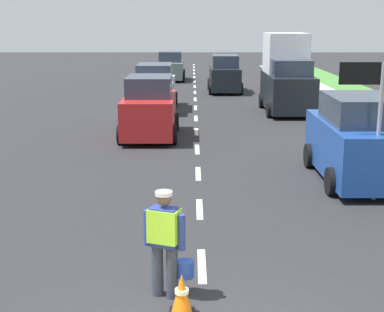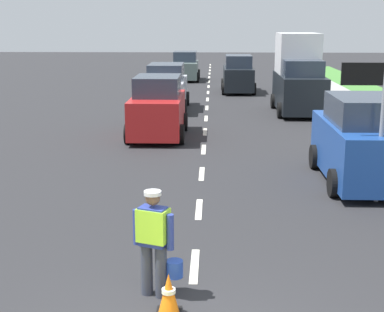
{
  "view_description": "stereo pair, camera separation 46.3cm",
  "coord_description": "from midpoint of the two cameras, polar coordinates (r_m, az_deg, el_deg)",
  "views": [
    {
      "loc": [
        -0.17,
        -6.32,
        4.11
      ],
      "look_at": [
        -0.17,
        6.22,
        1.1
      ],
      "focal_mm": 53.06,
      "sensor_mm": 36.0,
      "label": 1
    },
    {
      "loc": [
        0.29,
        -6.31,
        4.11
      ],
      "look_at": [
        -0.17,
        6.22,
        1.1
      ],
      "focal_mm": 53.06,
      "sensor_mm": 36.0,
      "label": 2
    }
  ],
  "objects": [
    {
      "name": "car_oncoming_lead",
      "position": [
        20.39,
        -2.81,
        4.75
      ],
      "size": [
        2.02,
        3.94,
        2.18
      ],
      "color": "red",
      "rests_on": "ground"
    },
    {
      "name": "road_worker",
      "position": [
        8.57,
        -2.18,
        -8.28
      ],
      "size": [
        0.76,
        0.43,
        1.67
      ],
      "color": "#383D4C",
      "rests_on": "ground"
    },
    {
      "name": "delivery_truck",
      "position": [
        26.33,
        11.17,
        7.8
      ],
      "size": [
        2.16,
        4.6,
        3.54
      ],
      "color": "black",
      "rests_on": "ground"
    },
    {
      "name": "traffic_cone_near",
      "position": [
        8.32,
        -0.72,
        -13.71
      ],
      "size": [
        0.36,
        0.36,
        0.62
      ],
      "color": "black",
      "rests_on": "ground"
    },
    {
      "name": "car_oncoming_third",
      "position": [
        39.94,
        -0.35,
        8.93
      ],
      "size": [
        2.0,
        3.86,
        2.0
      ],
      "color": "slate",
      "rests_on": "ground"
    },
    {
      "name": "car_outgoing_far",
      "position": [
        33.41,
        5.06,
        8.1
      ],
      "size": [
        1.92,
        3.97,
        2.15
      ],
      "color": "black",
      "rests_on": "ground"
    },
    {
      "name": "car_parked_curbside",
      "position": [
        15.26,
        17.49,
        1.3
      ],
      "size": [
        2.07,
        4.29,
        2.25
      ],
      "color": "#1E4799",
      "rests_on": "ground"
    },
    {
      "name": "car_oncoming_second",
      "position": [
        26.78,
        -2.12,
        6.8
      ],
      "size": [
        2.04,
        4.39,
        2.13
      ],
      "color": "silver",
      "rests_on": "ground"
    },
    {
      "name": "lane_center_line",
      "position": [
        31.78,
        2.02,
        6.07
      ],
      "size": [
        0.14,
        46.4,
        0.01
      ],
      "color": "silver",
      "rests_on": "ground"
    },
    {
      "name": "lane_direction_sign",
      "position": [
        13.41,
        18.7,
        5.49
      ],
      "size": [
        1.16,
        0.11,
        3.2
      ],
      "color": "gray",
      "rests_on": "ground"
    },
    {
      "name": "ground_plane",
      "position": [
        27.62,
        1.99,
        4.93
      ],
      "size": [
        96.0,
        96.0,
        0.0
      ],
      "primitive_type": "plane",
      "color": "#28282B"
    }
  ]
}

